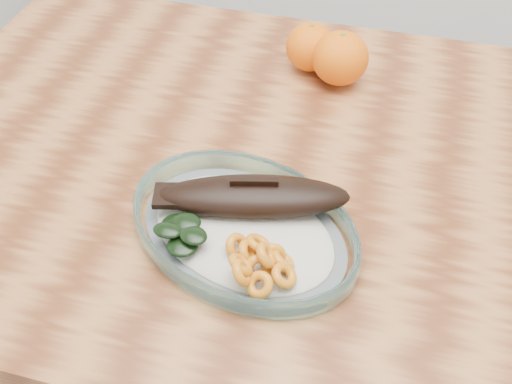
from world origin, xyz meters
The scene contains 4 objects.
dining_table centered at (0.00, 0.00, 0.65)m, with size 1.20×0.80×0.75m.
plated_meal centered at (-0.03, -0.15, 0.77)m, with size 0.72×0.72×0.08m.
orange_left centered at (0.02, 0.21, 0.79)m, with size 0.09×0.09×0.09m, color orange.
orange_right centered at (-0.03, 0.24, 0.79)m, with size 0.08×0.08×0.08m, color orange.
Camera 1 is at (0.13, -0.67, 1.35)m, focal length 45.00 mm.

